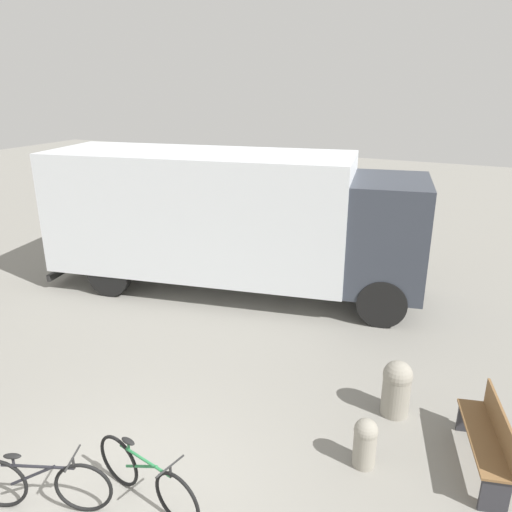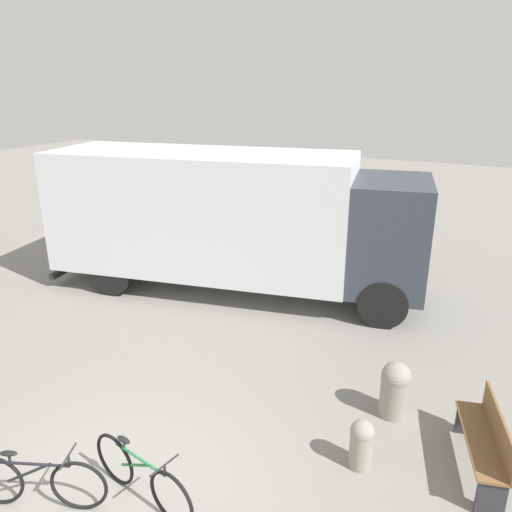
% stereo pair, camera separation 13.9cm
% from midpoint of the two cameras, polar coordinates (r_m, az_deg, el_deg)
% --- Properties ---
extents(ground_plane, '(60.00, 60.00, 0.00)m').
position_cam_midpoint_polar(ground_plane, '(7.10, -16.74, -25.92)').
color(ground_plane, gray).
extents(delivery_truck, '(9.23, 4.10, 3.38)m').
position_cam_midpoint_polar(delivery_truck, '(11.99, -3.55, 4.60)').
color(delivery_truck, silver).
rests_on(delivery_truck, ground).
extents(park_bench, '(0.78, 1.65, 0.91)m').
position_cam_midpoint_polar(park_bench, '(7.63, 24.63, -18.30)').
color(park_bench, brown).
rests_on(park_bench, ground).
extents(bicycle_near, '(1.65, 0.72, 0.81)m').
position_cam_midpoint_polar(bicycle_near, '(7.11, -23.97, -22.73)').
color(bicycle_near, black).
rests_on(bicycle_near, ground).
extents(bicycle_middle, '(1.74, 0.49, 0.81)m').
position_cam_midpoint_polar(bicycle_middle, '(6.81, -13.07, -23.43)').
color(bicycle_middle, black).
rests_on(bicycle_middle, ground).
extents(bollard_near_bench, '(0.33, 0.33, 0.72)m').
position_cam_midpoint_polar(bollard_near_bench, '(7.27, 11.80, -19.98)').
color(bollard_near_bench, gray).
rests_on(bollard_near_bench, ground).
extents(bollard_far_bench, '(0.45, 0.45, 0.92)m').
position_cam_midpoint_polar(bollard_far_bench, '(8.25, 15.30, -14.17)').
color(bollard_far_bench, gray).
rests_on(bollard_far_bench, ground).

